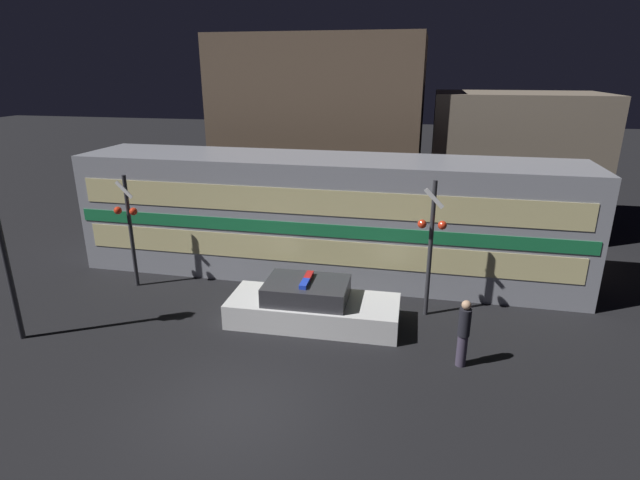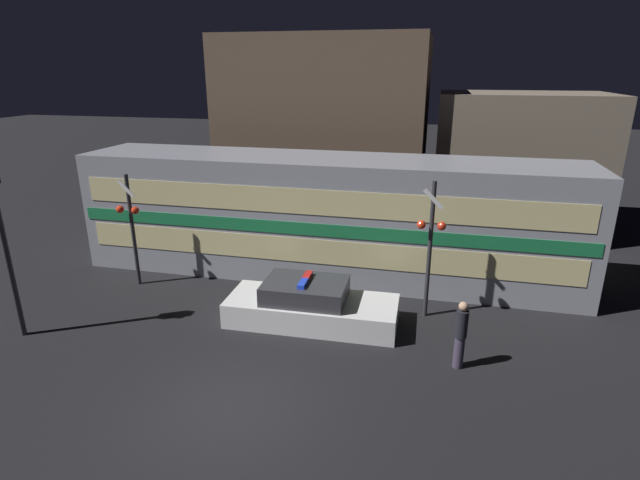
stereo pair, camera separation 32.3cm
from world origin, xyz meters
The scene contains 8 objects.
ground_plane centered at (0.00, 0.00, 0.00)m, with size 120.00×120.00×0.00m, color black.
train centered at (0.29, 8.01, 2.07)m, with size 17.24×3.14×4.14m.
police_car centered at (0.70, 4.15, 0.52)m, with size 4.93×1.98×1.39m.
pedestrian centered at (4.82, 2.77, 0.91)m, with size 0.30×0.30×1.77m.
crossing_signal_near centered at (3.92, 5.31, 2.34)m, with size 0.81×0.33×4.09m.
crossing_signal_far centered at (-5.70, 5.38, 2.19)m, with size 0.81×0.33×3.80m.
building_left centered at (-1.34, 14.93, 4.20)m, with size 9.26×5.47×8.40m.
building_center centered at (7.37, 15.34, 3.00)m, with size 7.09×5.00×6.01m.
Camera 2 is at (4.00, -8.38, 7.00)m, focal length 28.00 mm.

